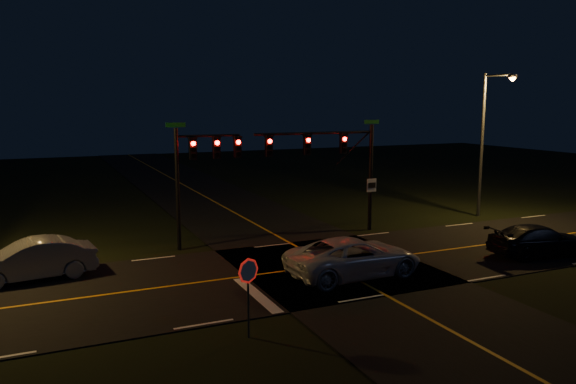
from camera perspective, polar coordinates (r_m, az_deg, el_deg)
name	(u,v)px	position (r m, az deg, el deg)	size (l,w,h in m)	color
ground	(330,266)	(25.28, 4.33, -7.50)	(120.00, 120.00, 0.00)	black
road_ew	(330,265)	(25.28, 4.33, -7.45)	(120.00, 9.00, 0.04)	black
road_ns	(330,265)	(25.28, 4.33, -7.45)	(8.00, 120.00, 0.04)	black
lane_markings	(336,265)	(25.30, 4.92, -7.39)	(120.00, 120.00, 0.01)	orange
streetlight_ne	(487,133)	(37.20, 19.53, 5.67)	(0.50, 2.46, 9.00)	#4D5054
signal_mast_ne	(334,156)	(30.70, 4.71, 3.70)	(7.47, 0.41, 6.26)	black
signal_mast_nw	(199,163)	(27.90, -8.99, 2.89)	(3.77, 0.41, 6.26)	black
stop_sign	(248,281)	(17.29, -4.05, -8.98)	(0.75, 0.33, 2.55)	#4D5054
pickup_white	(354,258)	(23.63, 6.72, -6.68)	(5.93, 2.94, 1.62)	silver
suv_dark	(539,241)	(29.17, 24.12, -4.57)	(5.20, 2.62, 1.45)	black
sedan_silver	(31,261)	(25.25, -24.64, -6.39)	(5.17, 2.37, 1.64)	gray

